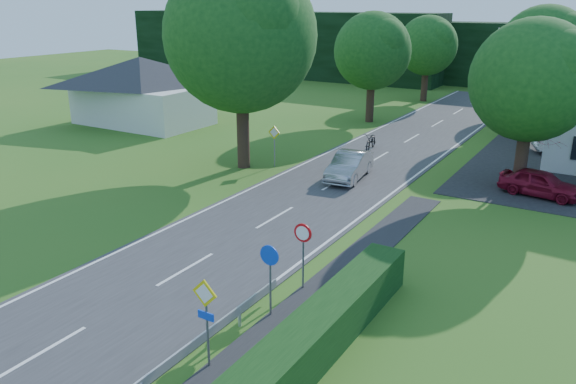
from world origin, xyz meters
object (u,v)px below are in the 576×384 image
Objects in this scene: motorcycle at (371,141)px; parked_car_red at (540,183)px; streetlight at (527,97)px; parked_car_silver_a at (574,142)px; moving_car at (349,166)px; parasol at (545,154)px.

parked_car_red is at bearing -30.22° from motorcycle.
parked_car_red is (1.56, -2.68, -3.76)m from streetlight.
motorcycle is at bearing 96.03° from parked_car_silver_a.
moving_car is at bearing -86.07° from motorcycle.
streetlight reaches higher than parked_car_silver_a.
parasol reaches higher than motorcycle.
moving_car is 0.93× the size of parked_car_silver_a.
moving_car is at bearing -141.81° from parasol.
parked_car_silver_a reaches higher than parked_car_red.
streetlight is at bearing 143.35° from parked_car_silver_a.
parked_car_silver_a reaches higher than moving_car.
streetlight reaches higher than parked_car_red.
motorcycle is 10.37m from parasol.
parked_car_red is 1.77× the size of parasol.
moving_car is 15.52m from parked_car_silver_a.
parked_car_silver_a is at bearing 42.71° from moving_car.
parasol is at bearing 30.48° from moving_car.
streetlight is 8.18m from parked_car_silver_a.
parasol is at bearing -6.36° from motorcycle.
parked_car_silver_a is at bearing 16.65° from motorcycle.
motorcycle is 0.56× the size of parked_car_red.
motorcycle is (-9.26, 1.49, -3.86)m from streetlight.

